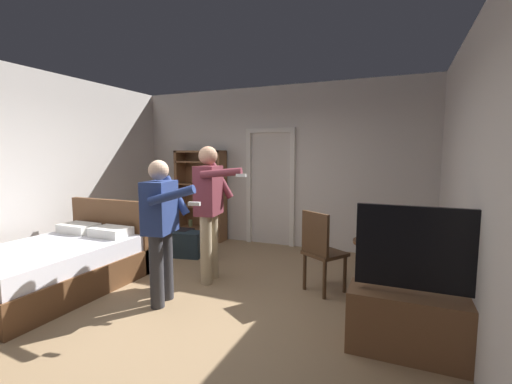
% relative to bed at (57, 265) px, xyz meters
% --- Properties ---
extents(ground_plane, '(6.24, 6.24, 0.00)m').
position_rel_bed_xyz_m(ground_plane, '(1.71, 0.22, -0.30)').
color(ground_plane, '#997A56').
extents(wall_back, '(5.63, 0.12, 2.87)m').
position_rel_bed_xyz_m(wall_back, '(1.71, 3.12, 1.13)').
color(wall_back, silver).
rests_on(wall_back, ground_plane).
extents(wall_left, '(0.15, 5.91, 2.87)m').
position_rel_bed_xyz_m(wall_left, '(-1.04, 0.22, 1.13)').
color(wall_left, silver).
rests_on(wall_left, ground_plane).
extents(wall_right, '(0.12, 5.91, 2.87)m').
position_rel_bed_xyz_m(wall_right, '(4.47, 0.22, 1.13)').
color(wall_right, silver).
rests_on(wall_right, ground_plane).
extents(doorway_frame, '(0.93, 0.08, 2.13)m').
position_rel_bed_xyz_m(doorway_frame, '(1.66, 3.04, 0.92)').
color(doorway_frame, white).
rests_on(doorway_frame, ground_plane).
extents(bed, '(1.36, 1.92, 1.02)m').
position_rel_bed_xyz_m(bed, '(0.00, 0.00, 0.00)').
color(bed, brown).
rests_on(bed, ground_plane).
extents(bookshelf, '(1.00, 0.32, 1.73)m').
position_rel_bed_xyz_m(bookshelf, '(0.28, 2.90, 0.63)').
color(bookshelf, brown).
rests_on(bookshelf, ground_plane).
extents(tv_flatscreen, '(1.27, 0.40, 1.26)m').
position_rel_bed_xyz_m(tv_flatscreen, '(4.11, 0.19, 0.05)').
color(tv_flatscreen, brown).
rests_on(tv_flatscreen, ground_plane).
extents(side_table, '(0.58, 0.58, 0.70)m').
position_rel_bed_xyz_m(side_table, '(3.67, 1.17, 0.16)').
color(side_table, brown).
rests_on(side_table, ground_plane).
extents(laptop, '(0.38, 0.39, 0.15)m').
position_rel_bed_xyz_m(laptop, '(3.65, 1.13, 0.45)').
color(laptop, black).
rests_on(laptop, side_table).
extents(bottle_on_table, '(0.06, 0.06, 0.30)m').
position_rel_bed_xyz_m(bottle_on_table, '(3.81, 1.09, 0.52)').
color(bottle_on_table, '#352A1A').
rests_on(bottle_on_table, side_table).
extents(wooden_chair, '(0.58, 0.58, 0.99)m').
position_rel_bed_xyz_m(wooden_chair, '(3.01, 1.18, 0.24)').
color(wooden_chair, '#4C331E').
rests_on(wooden_chair, ground_plane).
extents(person_blue_shirt, '(0.78, 0.59, 1.60)m').
position_rel_bed_xyz_m(person_blue_shirt, '(1.45, 0.20, 0.62)').
color(person_blue_shirt, '#333338').
rests_on(person_blue_shirt, ground_plane).
extents(person_striped_shirt, '(0.77, 0.58, 1.77)m').
position_rel_bed_xyz_m(person_striped_shirt, '(1.59, 1.00, 0.72)').
color(person_striped_shirt, tan).
rests_on(person_striped_shirt, ground_plane).
extents(suitcase_dark, '(0.45, 0.30, 0.41)m').
position_rel_bed_xyz_m(suitcase_dark, '(0.45, 1.90, -0.10)').
color(suitcase_dark, black).
rests_on(suitcase_dark, ground_plane).
extents(suitcase_small, '(0.56, 0.41, 0.41)m').
position_rel_bed_xyz_m(suitcase_small, '(0.68, 1.78, -0.10)').
color(suitcase_small, '#1E2D38').
rests_on(suitcase_small, ground_plane).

